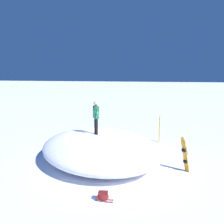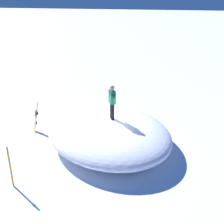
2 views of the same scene
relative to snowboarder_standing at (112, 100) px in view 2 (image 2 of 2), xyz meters
The scene contains 6 objects.
ground 2.34m from the snowboarder_standing, 71.87° to the left, with size 240.00×240.00×0.00m, color white.
snow_mound 1.61m from the snowboarder_standing, ahead, with size 6.75×5.45×1.34m, color white.
snowboarder_standing is the anchor object (origin of this frame).
snowboard_primary_upright 4.43m from the snowboarder_standing, ahead, with size 0.46×0.44×1.60m.
backpack_near 4.40m from the snowboarder_standing, 69.07° to the right, with size 0.60×0.31×0.34m.
trail_marker_pole 5.07m from the snowboarder_standing, 53.71° to the left, with size 0.10×0.10×1.70m.
Camera 2 is at (-2.90, 10.76, 6.69)m, focal length 44.37 mm.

